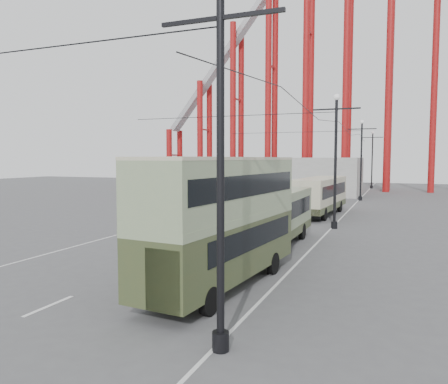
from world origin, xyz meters
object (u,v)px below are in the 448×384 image
at_px(double_decker_bus, 223,215).
at_px(single_decker_green, 270,217).
at_px(lamp_post_near, 220,36).
at_px(pedestrian, 212,246).
at_px(single_decker_cream, 320,194).

xyz_separation_m(double_decker_bus, single_decker_green, (-0.34, 7.66, -1.06)).
relative_size(lamp_post_near, single_decker_green, 1.00).
bearing_deg(lamp_post_near, single_decker_green, 100.47).
bearing_deg(double_decker_bus, lamp_post_near, -63.16).
xyz_separation_m(lamp_post_near, pedestrian, (-3.66, 7.90, -6.91)).
distance_m(single_decker_green, pedestrian, 5.21).
height_order(double_decker_bus, single_decker_green, double_decker_bus).
relative_size(double_decker_bus, single_decker_green, 0.87).
bearing_deg(pedestrian, double_decker_bus, 85.21).
relative_size(double_decker_bus, pedestrian, 4.95).
distance_m(lamp_post_near, double_decker_bus, 7.57).
relative_size(lamp_post_near, pedestrian, 5.67).
height_order(lamp_post_near, double_decker_bus, lamp_post_near).
bearing_deg(single_decker_green, single_decker_cream, 89.65).
relative_size(double_decker_bus, single_decker_cream, 0.89).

